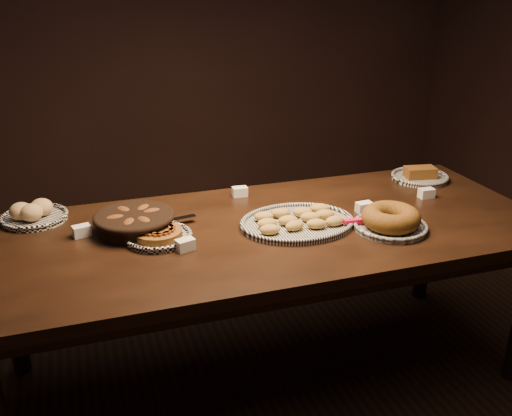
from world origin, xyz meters
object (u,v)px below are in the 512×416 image
object	(u,v)px
buffet_table	(266,243)
bundt_cake_plate	(391,220)
apple_tart_plate	(158,235)
madeleine_platter	(297,221)

from	to	relation	value
buffet_table	bundt_cake_plate	xyz separation A→B (m)	(0.48, -0.18, 0.11)
buffet_table	apple_tart_plate	bearing A→B (deg)	177.71
buffet_table	madeleine_platter	world-z (taller)	madeleine_platter
apple_tart_plate	bundt_cake_plate	world-z (taller)	bundt_cake_plate
buffet_table	madeleine_platter	xyz separation A→B (m)	(0.13, -0.03, 0.09)
buffet_table	bundt_cake_plate	bearing A→B (deg)	-20.91
buffet_table	apple_tart_plate	xyz separation A→B (m)	(-0.45, 0.02, 0.09)
buffet_table	bundt_cake_plate	distance (m)	0.53
buffet_table	madeleine_platter	size ratio (longest dim) A/B	4.93
bundt_cake_plate	buffet_table	bearing A→B (deg)	163.90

